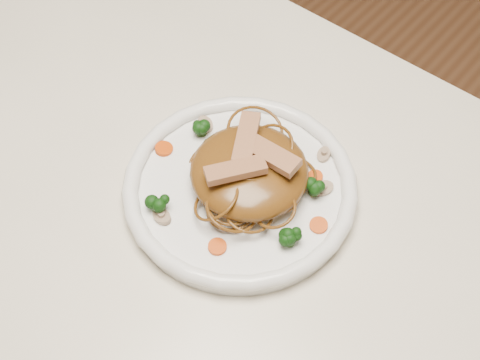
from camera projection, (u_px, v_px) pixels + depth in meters
The scene contains 19 objects.
table at pixel (214, 273), 0.85m from camera, with size 1.20×0.80×0.75m.
plate at pixel (240, 191), 0.80m from camera, with size 0.28×0.28×0.02m, color white.
noodle_mound at pixel (249, 171), 0.78m from camera, with size 0.14×0.14×0.05m, color brown.
chicken_a at pixel (269, 154), 0.75m from camera, with size 0.08×0.02×0.01m, color tan.
chicken_b at pixel (246, 138), 0.77m from camera, with size 0.07×0.02×0.01m, color tan.
chicken_c at pixel (236, 170), 0.74m from camera, with size 0.07×0.02×0.01m, color tan.
broccoli_0 at pixel (315, 185), 0.78m from camera, with size 0.03×0.03×0.03m, color #113A0C, non-canonical shape.
broccoli_1 at pixel (201, 127), 0.83m from camera, with size 0.02×0.02×0.03m, color #113A0C, non-canonical shape.
broccoli_2 at pixel (157, 203), 0.76m from camera, with size 0.02×0.02×0.03m, color #113A0C, non-canonical shape.
broccoli_3 at pixel (290, 236), 0.74m from camera, with size 0.03×0.03×0.03m, color #113A0C, non-canonical shape.
carrot_0 at pixel (315, 177), 0.80m from camera, with size 0.02×0.02×0.01m, color #D53F07.
carrot_1 at pixel (164, 149), 0.83m from camera, with size 0.02×0.02×0.01m, color #D53F07.
carrot_2 at pixel (319, 225), 0.76m from camera, with size 0.02×0.02×0.01m, color #D53F07.
carrot_3 at pixel (262, 139), 0.84m from camera, with size 0.02×0.02×0.01m, color #D53F07.
carrot_4 at pixel (217, 247), 0.74m from camera, with size 0.02×0.02×0.01m, color #D53F07.
mushroom_0 at pixel (162, 217), 0.77m from camera, with size 0.03×0.03×0.01m, color tan.
mushroom_1 at pixel (323, 189), 0.79m from camera, with size 0.03×0.03×0.01m, color tan.
mushroom_2 at pixel (205, 125), 0.85m from camera, with size 0.03×0.03×0.01m, color tan.
mushroom_3 at pixel (324, 155), 0.82m from camera, with size 0.02×0.02×0.01m, color tan.
Camera 1 is at (0.28, -0.29, 1.41)m, focal length 48.98 mm.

